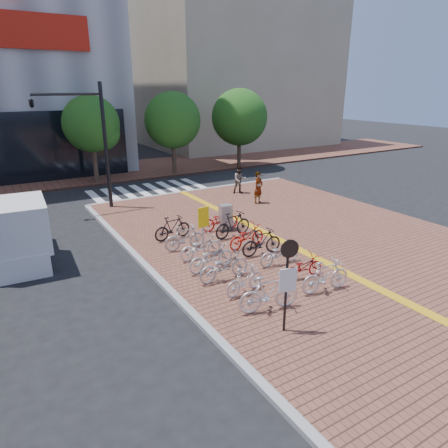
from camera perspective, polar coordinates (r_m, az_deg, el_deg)
ground at (r=15.32m, az=6.58°, el=-6.45°), size 120.00×120.00×0.00m
sidewalk at (r=14.51m, az=28.86°, el=-10.07°), size 14.00×34.00×0.15m
tactile_strip at (r=13.69m, az=26.71°, el=-11.08°), size 0.40×34.00×0.01m
kerb_west at (r=9.87m, az=5.65°, el=-22.10°), size 0.25×34.00×0.15m
kerb_north at (r=26.44m, az=-4.09°, el=4.76°), size 14.00×0.25×0.15m
far_sidewalk at (r=33.63m, az=-15.81°, el=7.17°), size 70.00×8.00×0.15m
building_beige at (r=50.51m, az=0.79°, el=21.75°), size 20.00×18.00×18.00m
crosswalk at (r=27.27m, az=-10.71°, el=4.77°), size 7.50×4.00×0.01m
street_trees at (r=31.53m, az=-5.54°, el=14.44°), size 16.20×4.60×6.35m
bike_0 at (r=12.13m, az=6.43°, el=-9.78°), size 2.02×0.93×1.17m
bike_1 at (r=13.07m, az=2.98°, el=-7.96°), size 1.65×0.73×0.96m
bike_2 at (r=13.92m, az=-0.02°, el=-5.99°), size 1.99×0.74×1.04m
bike_3 at (r=14.66m, az=-1.87°, el=-4.74°), size 1.96×0.84×1.00m
bike_4 at (r=15.67m, az=-3.38°, el=-3.27°), size 1.82×0.69×0.95m
bike_5 at (r=16.51m, az=-5.62°, el=-1.94°), size 1.79×0.65×1.05m
bike_6 at (r=17.71m, az=-7.37°, el=-0.53°), size 1.80×0.66×1.06m
bike_7 at (r=13.55m, az=14.31°, el=-7.21°), size 1.88×0.73×1.10m
bike_8 at (r=14.34m, az=11.25°, el=-6.03°), size 1.63×0.63×0.84m
bike_9 at (r=15.25m, az=7.95°, el=-4.12°), size 1.78×0.68×0.92m
bike_10 at (r=16.00m, az=5.40°, el=-2.57°), size 1.83×0.61×1.09m
bike_11 at (r=16.72m, az=3.28°, el=-1.74°), size 1.94×0.92×0.98m
bike_12 at (r=17.82m, az=1.30°, el=-0.07°), size 1.99×0.78×1.17m
bike_13 at (r=18.71m, az=-0.55°, el=0.57°), size 1.90×0.77×0.98m
pedestrian_a at (r=23.14m, az=4.94°, el=5.22°), size 0.77×0.63×1.84m
pedestrian_b at (r=25.32m, az=2.24°, el=6.36°), size 1.01×0.88×1.75m
utility_box at (r=18.66m, az=0.23°, el=0.93°), size 0.61×0.48×1.23m
yellow_sign at (r=15.97m, az=-2.95°, el=0.41°), size 0.52×0.16×1.90m
notice_sign at (r=10.71m, az=9.08°, el=-7.20°), size 0.49×0.18×2.72m
traffic_light_pole at (r=22.31m, az=-20.75°, el=13.20°), size 3.59×1.38×6.68m
box_truck at (r=17.52m, az=-27.42°, el=-0.95°), size 2.19×4.56×2.58m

